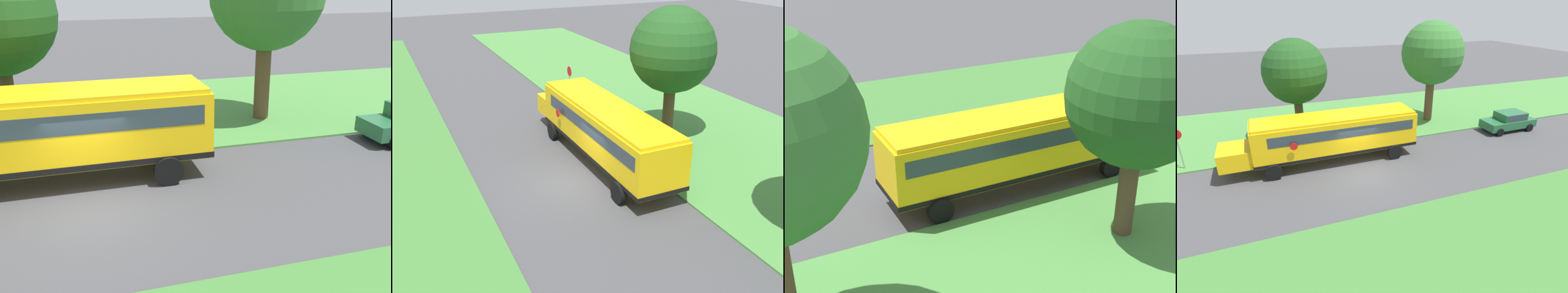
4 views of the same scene
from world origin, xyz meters
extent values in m
plane|color=#424244|center=(0.00, 0.00, 0.00)|extent=(120.00, 120.00, 0.00)
cube|color=#47843D|center=(-10.00, 0.00, 0.04)|extent=(12.00, 80.00, 0.08)
cube|color=#3D7533|center=(9.00, 0.00, 0.04)|extent=(10.00, 80.00, 0.07)
cube|color=yellow|center=(-2.54, -1.07, 1.90)|extent=(2.50, 10.50, 2.20)
cube|color=yellow|center=(-2.54, -7.27, 1.35)|extent=(2.20, 1.90, 1.10)
cube|color=yellow|center=(-2.54, -1.07, 3.08)|extent=(2.35, 10.29, 0.16)
cube|color=black|center=(-2.54, -1.07, 0.92)|extent=(2.54, 10.54, 0.20)
cube|color=#2D3842|center=(-2.54, -0.77, 2.36)|extent=(2.53, 9.24, 0.64)
cube|color=#2D3842|center=(-2.54, -6.27, 2.36)|extent=(2.25, 0.12, 0.80)
cylinder|color=red|center=(-1.11, -3.96, 2.05)|extent=(0.03, 0.44, 0.44)
cylinder|color=black|center=(-1.29, -5.27, 0.50)|extent=(0.30, 1.00, 1.00)
cylinder|color=black|center=(-3.79, -5.27, 0.50)|extent=(0.30, 1.00, 1.00)
cylinder|color=black|center=(-1.29, 2.60, 0.50)|extent=(0.30, 1.00, 1.00)
cylinder|color=black|center=(-3.79, 2.60, 0.50)|extent=(0.30, 1.00, 1.00)
cube|color=#236038|center=(-2.80, 13.56, 0.64)|extent=(1.80, 4.40, 0.64)
cube|color=#236038|center=(-2.80, 13.71, 1.26)|extent=(1.60, 2.20, 0.60)
cube|color=#2D3842|center=(-2.80, 13.71, 1.28)|extent=(1.62, 2.02, 0.45)
cylinder|color=black|center=(-1.90, 12.06, 0.32)|extent=(0.22, 0.64, 0.64)
cylinder|color=black|center=(-3.70, 12.06, 0.32)|extent=(0.22, 0.64, 0.64)
cylinder|color=black|center=(-1.90, 15.05, 0.32)|extent=(0.22, 0.64, 0.64)
cylinder|color=black|center=(-3.70, 15.05, 0.32)|extent=(0.22, 0.64, 0.64)
cylinder|color=#4C3826|center=(-7.42, -2.75, 1.68)|extent=(0.64, 0.64, 3.36)
sphere|color=#1E4C1C|center=(-7.42, -2.75, 5.12)|extent=(4.70, 4.70, 4.70)
sphere|color=#1E4C1C|center=(-7.44, -2.55, 5.68)|extent=(3.49, 3.49, 3.49)
cylinder|color=brown|center=(-7.26, 8.55, 1.97)|extent=(0.72, 0.72, 3.94)
sphere|color=#33702D|center=(-7.26, 8.55, 5.89)|extent=(5.18, 5.18, 5.18)
sphere|color=#33702D|center=(-7.87, 8.42, 5.87)|extent=(3.24, 3.24, 3.24)
cylinder|color=gray|center=(-4.60, -10.55, 1.05)|extent=(0.08, 0.08, 2.10)
camera|label=1|loc=(12.30, -0.39, 6.67)|focal=42.00mm
camera|label=2|loc=(7.27, 17.66, 10.39)|focal=42.00mm
camera|label=3|loc=(-19.51, 9.23, 10.63)|focal=50.00mm
camera|label=4|loc=(15.52, -5.29, 9.56)|focal=28.00mm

